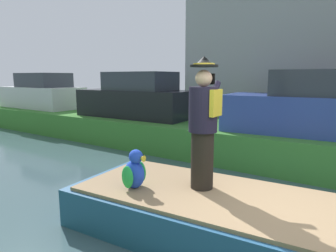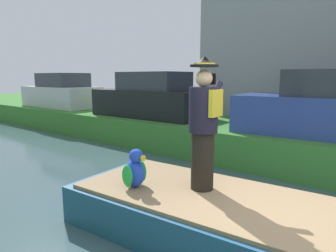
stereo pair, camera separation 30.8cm
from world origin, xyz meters
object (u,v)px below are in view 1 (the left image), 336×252
(person_pirate, at_px, (203,124))
(parked_car_blue, at_px, (314,107))
(boat, at_px, (217,215))
(parked_car_silver, at_px, (42,93))
(parrot_plush, at_px, (134,171))
(parked_car_dark, at_px, (137,98))

(person_pirate, height_order, parked_car_blue, person_pirate)
(person_pirate, relative_size, parked_car_blue, 0.45)
(boat, height_order, parked_car_silver, parked_car_silver)
(parrot_plush, bearing_deg, boat, -66.63)
(person_pirate, height_order, parked_car_silver, person_pirate)
(parrot_plush, bearing_deg, parked_car_dark, 39.44)
(parrot_plush, height_order, parked_car_blue, parked_car_blue)
(boat, xyz_separation_m, person_pirate, (0.09, 0.28, 1.23))
(boat, distance_m, parked_car_silver, 11.14)
(boat, distance_m, parked_car_blue, 4.35)
(parked_car_dark, bearing_deg, person_pirate, -131.47)
(boat, relative_size, parked_car_blue, 1.05)
(parrot_plush, relative_size, parked_car_dark, 0.14)
(parked_car_blue, relative_size, parked_car_dark, 1.02)
(boat, relative_size, parrot_plush, 7.58)
(parked_car_dark, bearing_deg, parked_car_blue, -90.00)
(boat, xyz_separation_m, parked_car_silver, (4.15, 10.27, 1.17))
(person_pirate, height_order, parked_car_dark, person_pirate)
(person_pirate, distance_m, parked_car_silver, 10.79)
(person_pirate, relative_size, parrot_plush, 3.25)
(parked_car_blue, xyz_separation_m, parked_car_dark, (0.00, 5.44, 0.00))
(boat, relative_size, person_pirate, 2.33)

